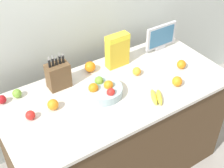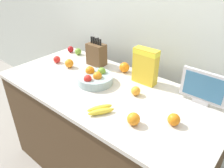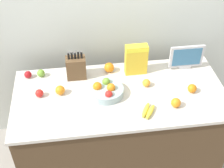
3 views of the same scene
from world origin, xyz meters
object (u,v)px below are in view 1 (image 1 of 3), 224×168
Objects in this scene: knife_block at (58,75)px; banana_bunch at (157,97)px; orange_near_bowl at (137,71)px; apple_near_bananas at (2,100)px; apple_rightmost at (30,115)px; orange_mid_right at (177,81)px; orange_front_center at (90,67)px; small_monitor at (161,37)px; orange_by_cereal at (53,105)px; orange_front_right at (181,64)px; cereal_box at (117,49)px; fruit_bowl at (103,90)px; apple_middle at (17,93)px.

banana_bunch is at bearing -44.66° from knife_block.
banana_bunch is 0.32m from orange_near_bowl.
apple_rightmost is at bearing -67.26° from apple_near_bananas.
apple_near_bananas is 1.30m from orange_mid_right.
banana_bunch is at bearing -67.50° from orange_front_center.
small_monitor is at bearing -4.06° from orange_front_center.
orange_front_center is at bearing 29.39° from orange_by_cereal.
orange_front_right is at bearing -5.19° from apple_rightmost.
knife_block is 3.72× the size of orange_mid_right.
cereal_box is at bearing 16.72° from orange_by_cereal.
orange_mid_right is at bearing -48.35° from orange_front_center.
fruit_bowl is 3.82× the size of orange_front_right.
knife_block is at bearing 160.74° from orange_near_bowl.
small_monitor reaches higher than apple_middle.
orange_front_right is 0.95× the size of orange_by_cereal.
cereal_box is 1.50× the size of banana_bunch.
orange_near_bowl is 0.73m from orange_by_cereal.
knife_block is 0.44m from apple_near_bananas.
apple_middle is at bearing 150.02° from fruit_bowl.
orange_front_center is (0.61, -0.01, 0.01)m from apple_middle.
banana_bunch is 2.78× the size of orange_near_bowl.
orange_mid_right is (1.08, -0.27, 0.01)m from apple_rightmost.
orange_mid_right is (1.19, -0.53, 0.01)m from apple_near_bananas.
orange_near_bowl is at bearing -19.26° from knife_block.
banana_bunch is (0.53, -0.52, -0.08)m from knife_block.
knife_block is 4.30× the size of orange_near_bowl.
orange_front_right is at bearing 24.59° from banana_bunch.
orange_front_center is (0.06, 0.30, 0.00)m from fruit_bowl.
small_monitor is 4.55× the size of apple_middle.
apple_near_bananas is at bearing -178.20° from apple_middle.
knife_block is 4.54× the size of apple_near_bananas.
knife_block is 4.34× the size of apple_middle.
fruit_bowl is (-0.76, -0.25, -0.09)m from small_monitor.
fruit_bowl reaches higher than apple_near_bananas.
orange_near_bowl is (-0.36, 0.13, -0.00)m from orange_front_right.
orange_mid_right reaches higher than apple_rightmost.
cereal_box is at bearing -3.23° from apple_near_bananas.
orange_front_center is at bearing 168.46° from cereal_box.
cereal_box is at bearing 179.57° from small_monitor.
orange_front_center reaches higher than banana_bunch.
orange_front_right is (-0.04, -0.32, -0.09)m from small_monitor.
orange_front_center is at bearing 150.29° from orange_front_right.
banana_bunch is (-0.00, -0.52, -0.14)m from cereal_box.
orange_near_bowl reaches higher than apple_near_bananas.
orange_by_cereal is at bearing -150.61° from orange_front_center.
banana_bunch is 1.02m from apple_middle.
orange_near_bowl is (0.90, 0.01, 0.00)m from apple_rightmost.
fruit_bowl is at bearing -25.26° from apple_near_bananas.
orange_front_right is 1.10× the size of orange_near_bowl.
orange_mid_right reaches higher than orange_near_bowl.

